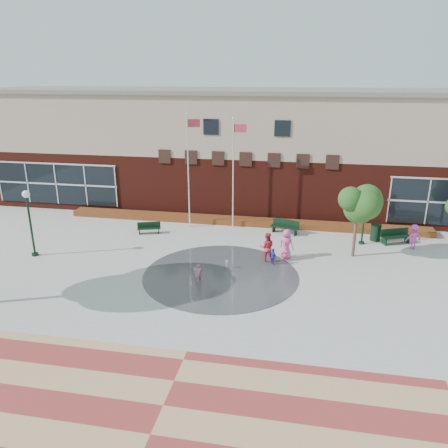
% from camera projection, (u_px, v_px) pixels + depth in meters
% --- Properties ---
extents(ground, '(120.00, 120.00, 0.00)m').
position_uv_depth(ground, '(209.00, 302.00, 20.86)').
color(ground, '#666056').
rests_on(ground, ground).
extents(plaza_concrete, '(46.00, 18.00, 0.01)m').
position_uv_depth(plaza_concrete, '(224.00, 267.00, 24.58)').
color(plaza_concrete, '#A8A8A0').
rests_on(plaza_concrete, ground).
extents(paver_band, '(46.00, 6.00, 0.01)m').
position_uv_depth(paver_band, '(163.00, 406.00, 14.36)').
color(paver_band, '#983230').
rests_on(paver_band, ground).
extents(splash_pad, '(8.40, 8.40, 0.01)m').
position_uv_depth(splash_pad, '(221.00, 275.00, 23.65)').
color(splash_pad, '#383A3D').
rests_on(splash_pad, ground).
extents(library_building, '(44.40, 10.40, 9.20)m').
position_uv_depth(library_building, '(254.00, 147.00, 35.58)').
color(library_building, '#51170F').
rests_on(library_building, ground).
extents(flower_bed, '(26.00, 1.20, 0.40)m').
position_uv_depth(flower_bed, '(243.00, 224.00, 31.64)').
color(flower_bed, '#A50713').
rests_on(flower_bed, ground).
extents(flagpole_left, '(0.90, 0.34, 7.94)m').
position_uv_depth(flagpole_left, '(189.00, 166.00, 29.67)').
color(flagpole_left, white).
rests_on(flagpole_left, ground).
extents(flagpole_right, '(0.95, 0.15, 7.65)m').
position_uv_depth(flagpole_right, '(234.00, 168.00, 29.52)').
color(flagpole_right, white).
rests_on(flagpole_right, ground).
extents(lamp_left, '(0.43, 0.43, 4.04)m').
position_uv_depth(lamp_left, '(29.00, 216.00, 25.36)').
color(lamp_left, black).
rests_on(lamp_left, ground).
extents(lamp_right, '(0.40, 0.40, 3.73)m').
position_uv_depth(lamp_right, '(365.00, 209.00, 27.21)').
color(lamp_right, black).
rests_on(lamp_right, ground).
extents(bench_left, '(1.62, 0.89, 0.79)m').
position_uv_depth(bench_left, '(149.00, 230.00, 29.69)').
color(bench_left, black).
rests_on(bench_left, ground).
extents(bench_mid, '(1.95, 1.10, 0.95)m').
position_uv_depth(bench_mid, '(285.00, 229.00, 29.70)').
color(bench_mid, black).
rests_on(bench_mid, ground).
extents(bench_right, '(2.00, 1.25, 0.98)m').
position_uv_depth(bench_right, '(396.00, 239.00, 27.90)').
color(bench_right, black).
rests_on(bench_right, ground).
extents(trash_can, '(0.68, 0.68, 1.11)m').
position_uv_depth(trash_can, '(376.00, 233.00, 28.35)').
color(trash_can, black).
rests_on(trash_can, ground).
extents(tree_mid, '(2.68, 2.68, 4.52)m').
position_uv_depth(tree_mid, '(358.00, 204.00, 25.01)').
color(tree_mid, '#463027').
rests_on(tree_mid, ground).
extents(water_jet_a, '(0.40, 0.40, 0.78)m').
position_uv_depth(water_jet_a, '(198.00, 283.00, 22.77)').
color(water_jet_a, white).
rests_on(water_jet_a, ground).
extents(water_jet_b, '(0.21, 0.21, 0.47)m').
position_uv_depth(water_jet_b, '(227.00, 269.00, 24.41)').
color(water_jet_b, white).
rests_on(water_jet_b, ground).
extents(child_splash, '(0.44, 0.37, 1.02)m').
position_uv_depth(child_splash, '(198.00, 273.00, 22.72)').
color(child_splash, '#C55266').
rests_on(child_splash, ground).
extents(adult_red, '(0.92, 0.75, 1.78)m').
position_uv_depth(adult_red, '(267.00, 247.00, 25.08)').
color(adult_red, red).
rests_on(adult_red, ground).
extents(adult_pink, '(1.04, 0.91, 1.80)m').
position_uv_depth(adult_pink, '(287.00, 244.00, 25.55)').
color(adult_pink, '#E64F90').
rests_on(adult_pink, ground).
extents(child_blue, '(0.60, 0.57, 1.00)m').
position_uv_depth(child_blue, '(273.00, 257.00, 24.76)').
color(child_blue, '#2E37A3').
rests_on(child_blue, ground).
extents(person_bench, '(1.18, 0.92, 1.60)m').
position_uv_depth(person_bench, '(414.00, 237.00, 26.91)').
color(person_bench, '#DB44AF').
rests_on(person_bench, ground).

